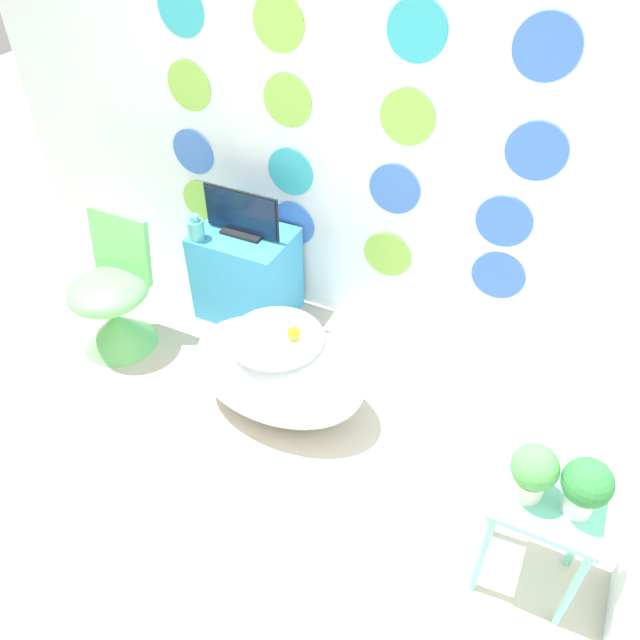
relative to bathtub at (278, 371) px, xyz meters
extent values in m
plane|color=#BCB29E|center=(-0.05, -0.94, -0.26)|extent=(12.00, 12.00, 0.00)
cube|color=white|center=(-0.05, 0.89, 1.04)|extent=(4.58, 0.04, 2.60)
cylinder|color=#8CCC4C|center=(-1.01, 0.86, 0.31)|extent=(0.28, 0.01, 0.28)
cylinder|color=#3F72CC|center=(-0.35, 0.86, 0.32)|extent=(0.28, 0.01, 0.28)
cylinder|color=#8CCC4C|center=(0.26, 0.86, 0.27)|extent=(0.28, 0.01, 0.28)
cylinder|color=#3F72CC|center=(0.89, 0.86, 0.32)|extent=(0.28, 0.01, 0.28)
cylinder|color=#3F72CC|center=(-1.03, 0.86, 0.64)|extent=(0.28, 0.01, 0.28)
cylinder|color=#33B2BF|center=(-0.36, 0.86, 0.66)|extent=(0.28, 0.01, 0.28)
cylinder|color=#3F72CC|center=(0.27, 0.86, 0.69)|extent=(0.28, 0.01, 0.28)
cylinder|color=#3F72CC|center=(0.85, 0.86, 0.65)|extent=(0.28, 0.01, 0.28)
cylinder|color=#8CCC4C|center=(-0.99, 0.86, 1.04)|extent=(0.28, 0.01, 0.28)
cylinder|color=#8CCC4C|center=(-0.36, 0.86, 1.06)|extent=(0.28, 0.01, 0.28)
cylinder|color=#8CCC4C|center=(0.30, 0.86, 1.09)|extent=(0.28, 0.01, 0.28)
cylinder|color=#3F72CC|center=(0.93, 0.86, 1.04)|extent=(0.28, 0.01, 0.28)
cylinder|color=#33B2BF|center=(-0.98, 0.86, 1.44)|extent=(0.28, 0.01, 0.28)
cylinder|color=#8CCC4C|center=(-0.40, 0.86, 1.44)|extent=(0.28, 0.01, 0.28)
cylinder|color=#33B2BF|center=(0.31, 0.86, 1.49)|extent=(0.28, 0.01, 0.28)
cylinder|color=#3F72CC|center=(0.87, 0.86, 1.49)|extent=(0.28, 0.01, 0.28)
ellipsoid|color=white|center=(0.00, 0.00, 0.00)|extent=(0.95, 0.59, 0.51)
cylinder|color=#B2DBEA|center=(0.00, 0.00, 0.23)|extent=(0.48, 0.48, 0.01)
sphere|color=yellow|center=(0.09, 0.01, 0.29)|extent=(0.07, 0.07, 0.07)
sphere|color=yellow|center=(0.09, 0.00, 0.31)|extent=(0.04, 0.04, 0.04)
cone|color=orange|center=(0.09, -0.02, 0.31)|extent=(0.02, 0.02, 0.02)
cone|color=#66C166|center=(-1.11, 0.02, -0.15)|extent=(0.44, 0.44, 0.22)
ellipsoid|color=#66C166|center=(-1.11, 0.02, 0.14)|extent=(0.46, 0.46, 0.16)
cube|color=#66C166|center=(-1.11, 0.19, 0.34)|extent=(0.39, 0.09, 0.40)
cube|color=#389ED6|center=(-0.56, 0.63, 0.03)|extent=(0.57, 0.43, 0.58)
cube|color=white|center=(-0.56, 0.42, 0.14)|extent=(0.48, 0.01, 0.16)
cube|color=black|center=(-0.56, 0.63, 0.33)|extent=(0.25, 0.12, 0.02)
cube|color=black|center=(-0.56, 0.63, 0.47)|extent=(0.48, 0.01, 0.27)
cube|color=#0F1E38|center=(-0.56, 0.62, 0.47)|extent=(0.46, 0.01, 0.25)
cylinder|color=#51B2AD|center=(-0.78, 0.47, 0.38)|extent=(0.10, 0.10, 0.12)
cylinder|color=#51B2AD|center=(-0.78, 0.47, 0.46)|extent=(0.05, 0.05, 0.03)
cube|color=#72D8B7|center=(1.39, -0.41, 0.28)|extent=(0.40, 0.33, 0.02)
cylinder|color=#72D8B7|center=(1.22, -0.55, 0.01)|extent=(0.03, 0.03, 0.52)
cylinder|color=#72D8B7|center=(1.56, -0.55, 0.01)|extent=(0.03, 0.03, 0.52)
cylinder|color=#72D8B7|center=(1.22, -0.27, 0.01)|extent=(0.03, 0.03, 0.52)
cylinder|color=#72D8B7|center=(1.56, -0.27, 0.01)|extent=(0.03, 0.03, 0.52)
cylinder|color=beige|center=(1.30, -0.42, 0.34)|extent=(0.11, 0.11, 0.09)
sphere|color=#4C9E4C|center=(1.30, -0.42, 0.45)|extent=(0.17, 0.17, 0.17)
cylinder|color=white|center=(1.48, -0.41, 0.34)|extent=(0.11, 0.11, 0.09)
sphere|color=#2D7A38|center=(1.48, -0.41, 0.46)|extent=(0.18, 0.18, 0.18)
camera|label=1|loc=(1.20, -1.98, 2.30)|focal=35.00mm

